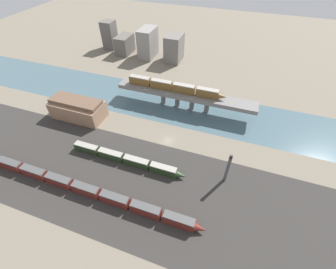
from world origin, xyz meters
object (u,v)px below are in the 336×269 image
signal_tower (228,169)px  warehouse_building (78,109)px  train_yard_near (75,186)px  train_on_bridge (175,87)px  train_yard_mid (126,159)px

signal_tower → warehouse_building: bearing=168.9°
train_yard_near → warehouse_building: bearing=123.3°
train_on_bridge → warehouse_building: train_on_bridge is taller
train_yard_near → signal_tower: size_ratio=6.79×
train_on_bridge → warehouse_building: size_ratio=1.97×
train_on_bridge → train_yard_mid: (-5.77, -40.46, -8.78)m
train_yard_mid → warehouse_building: (-33.22, 17.81, 2.72)m
warehouse_building → train_yard_near: bearing=-56.7°
warehouse_building → signal_tower: 70.89m
train_yard_near → signal_tower: bearing=23.6°
train_yard_mid → warehouse_building: size_ratio=1.91×
train_on_bridge → signal_tower: bearing=-49.9°
train_yard_near → signal_tower: 51.55m
train_on_bridge → train_yard_mid: size_ratio=1.03×
train_yard_mid → warehouse_building: warehouse_building is taller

